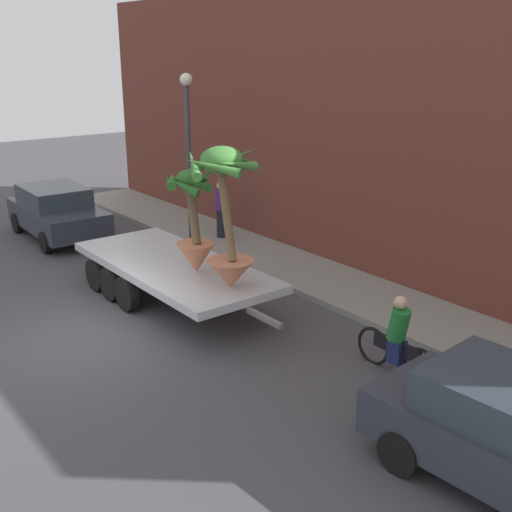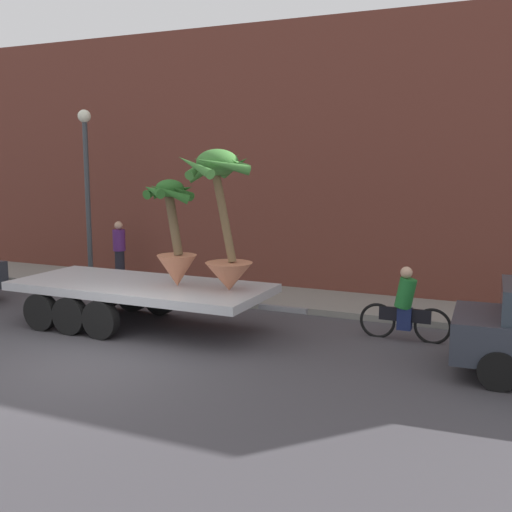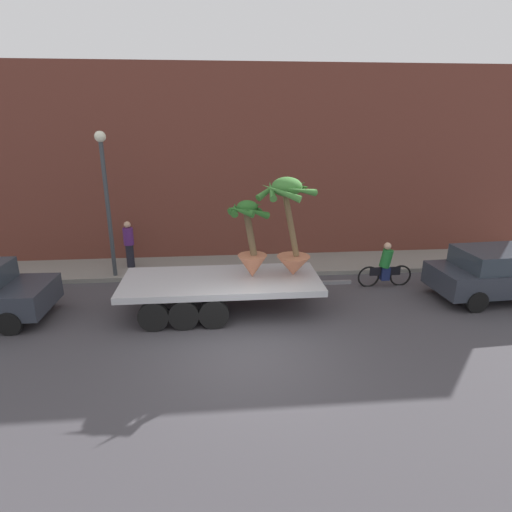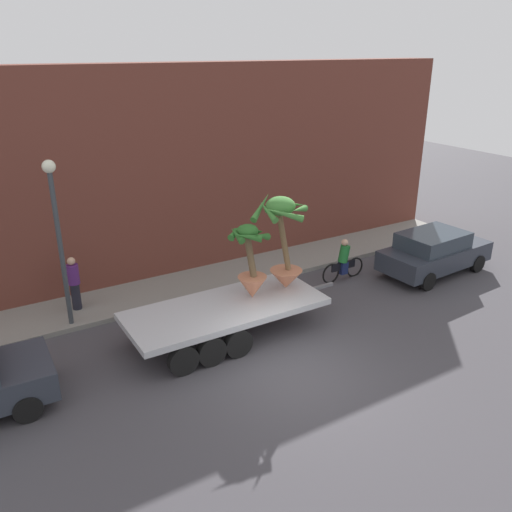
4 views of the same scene
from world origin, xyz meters
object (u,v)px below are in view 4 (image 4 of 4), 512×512
at_px(cyclist, 344,262).
at_px(potted_palm_middle, 251,266).
at_px(flatbed_trailer, 218,315).
at_px(potted_palm_rear, 283,241).
at_px(parked_car, 434,252).
at_px(pedestrian_near_gate, 74,282).
at_px(street_lamp, 57,223).

bearing_deg(cyclist, potted_palm_middle, -163.83).
xyz_separation_m(flatbed_trailer, cyclist, (5.68, 1.37, -0.09)).
xyz_separation_m(flatbed_trailer, potted_palm_rear, (2.22, 0.10, 1.72)).
bearing_deg(parked_car, flatbed_trailer, -179.17).
height_order(potted_palm_rear, pedestrian_near_gate, potted_palm_rear).
height_order(pedestrian_near_gate, street_lamp, street_lamp).
xyz_separation_m(potted_palm_rear, street_lamp, (-5.63, 2.71, 0.74)).
bearing_deg(potted_palm_middle, parked_car, 0.62).
bearing_deg(pedestrian_near_gate, potted_palm_middle, -41.15).
bearing_deg(potted_palm_middle, potted_palm_rear, 2.81).
bearing_deg(cyclist, potted_palm_rear, -159.77).
distance_m(flatbed_trailer, cyclist, 5.85).
xyz_separation_m(potted_palm_rear, cyclist, (3.46, 1.27, -1.82)).
distance_m(potted_palm_middle, parked_car, 7.84).
bearing_deg(potted_palm_middle, street_lamp, 148.46).
relative_size(flatbed_trailer, potted_palm_rear, 2.33).
xyz_separation_m(potted_palm_middle, pedestrian_near_gate, (-4.12, 3.60, -0.95)).
distance_m(cyclist, street_lamp, 9.56).
xyz_separation_m(flatbed_trailer, street_lamp, (-3.41, 2.81, 2.47)).
distance_m(flatbed_trailer, potted_palm_middle, 1.65).
bearing_deg(street_lamp, potted_palm_rear, -25.69).
bearing_deg(pedestrian_near_gate, flatbed_trailer, -50.31).
xyz_separation_m(potted_palm_rear, parked_car, (6.63, 0.03, -1.66)).
relative_size(parked_car, pedestrian_near_gate, 2.56).
relative_size(cyclist, pedestrian_near_gate, 1.08).
relative_size(flatbed_trailer, pedestrian_near_gate, 3.89).
relative_size(potted_palm_rear, potted_palm_middle, 1.27).
xyz_separation_m(pedestrian_near_gate, street_lamp, (-0.38, -0.84, 2.19)).
relative_size(cyclist, street_lamp, 0.38).
bearing_deg(pedestrian_near_gate, street_lamp, -114.58).
bearing_deg(pedestrian_near_gate, cyclist, -14.62).
distance_m(flatbed_trailer, street_lamp, 5.06).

